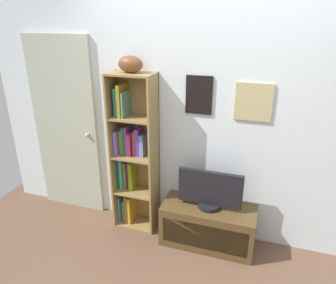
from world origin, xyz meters
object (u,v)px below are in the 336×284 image
at_px(tv_stand, 208,225).
at_px(television, 210,191).
at_px(bookshelf, 132,155).
at_px(football, 130,64).
at_px(door, 66,128).

height_order(tv_stand, television, television).
bearing_deg(bookshelf, tv_stand, -6.66).
relative_size(bookshelf, football, 6.83).
height_order(football, tv_stand, football).
bearing_deg(football, door, 172.70).
bearing_deg(football, television, -4.62).
bearing_deg(television, football, 175.38).
bearing_deg(door, football, -7.30).
relative_size(bookshelf, tv_stand, 1.83).
xyz_separation_m(bookshelf, television, (0.86, -0.10, -0.21)).
bearing_deg(television, tv_stand, -90.00).
distance_m(bookshelf, door, 0.87).
bearing_deg(bookshelf, television, -6.58).
height_order(football, door, door).
xyz_separation_m(tv_stand, television, (0.00, 0.00, 0.40)).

